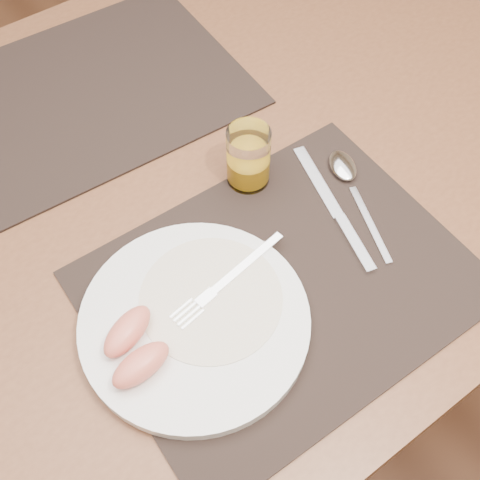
% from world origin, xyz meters
% --- Properties ---
extents(ground, '(5.00, 5.00, 0.00)m').
position_xyz_m(ground, '(0.00, 0.00, 0.00)').
color(ground, '#59331E').
rests_on(ground, ground).
extents(table, '(1.40, 0.90, 0.75)m').
position_xyz_m(table, '(0.00, 0.00, 0.67)').
color(table, brown).
rests_on(table, ground).
extents(placemat_near, '(0.46, 0.36, 0.00)m').
position_xyz_m(placemat_near, '(0.02, -0.22, 0.75)').
color(placemat_near, black).
rests_on(placemat_near, table).
extents(placemat_far, '(0.47, 0.37, 0.00)m').
position_xyz_m(placemat_far, '(-0.01, 0.22, 0.75)').
color(placemat_far, black).
rests_on(placemat_far, table).
extents(plate, '(0.27, 0.27, 0.02)m').
position_xyz_m(plate, '(-0.09, -0.20, 0.76)').
color(plate, white).
rests_on(plate, placemat_near).
extents(plate_dressing, '(0.17, 0.17, 0.00)m').
position_xyz_m(plate_dressing, '(-0.06, -0.19, 0.77)').
color(plate_dressing, white).
rests_on(plate_dressing, plate).
extents(fork, '(0.18, 0.04, 0.00)m').
position_xyz_m(fork, '(-0.04, -0.19, 0.77)').
color(fork, silver).
rests_on(fork, plate).
extents(knife, '(0.07, 0.22, 0.01)m').
position_xyz_m(knife, '(0.14, -0.19, 0.76)').
color(knife, silver).
rests_on(knife, placemat_near).
extents(spoon, '(0.09, 0.19, 0.01)m').
position_xyz_m(spoon, '(0.20, -0.14, 0.76)').
color(spoon, silver).
rests_on(spoon, placemat_near).
extents(juice_glass, '(0.06, 0.06, 0.09)m').
position_xyz_m(juice_glass, '(0.09, -0.06, 0.79)').
color(juice_glass, white).
rests_on(juice_glass, placemat_near).
extents(grapefruit_wedges, '(0.09, 0.09, 0.03)m').
position_xyz_m(grapefruit_wedges, '(-0.17, -0.20, 0.78)').
color(grapefruit_wedges, '#E2755C').
rests_on(grapefruit_wedges, plate).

